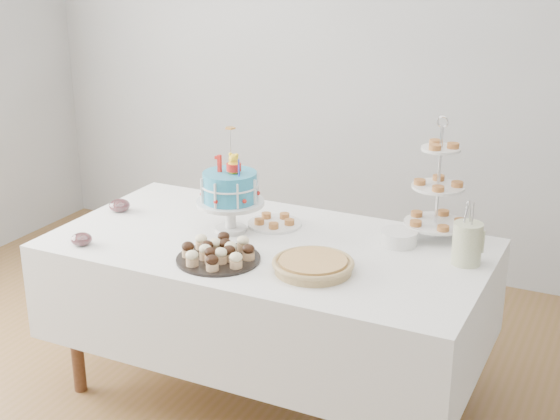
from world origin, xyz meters
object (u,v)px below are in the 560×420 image
at_px(birthday_cake, 230,204).
at_px(pie, 313,265).
at_px(table, 268,289).
at_px(utensil_pitcher, 467,242).
at_px(cupcake_tray, 218,252).
at_px(jam_bowl_a, 82,239).
at_px(jam_bowl_b, 120,206).
at_px(tiered_stand, 438,187).
at_px(plate_stack, 399,238).
at_px(pastry_plate, 275,222).

height_order(birthday_cake, pie, birthday_cake).
xyz_separation_m(table, utensil_pitcher, (0.84, 0.15, 0.32)).
height_order(birthday_cake, utensil_pitcher, birthday_cake).
xyz_separation_m(cupcake_tray, jam_bowl_a, (-0.62, -0.11, -0.01)).
height_order(cupcake_tray, jam_bowl_b, cupcake_tray).
bearing_deg(cupcake_tray, birthday_cake, 110.54).
height_order(tiered_stand, utensil_pitcher, tiered_stand).
height_order(cupcake_tray, utensil_pitcher, utensil_pitcher).
xyz_separation_m(cupcake_tray, tiered_stand, (0.74, 0.67, 0.19)).
bearing_deg(table, plate_stack, 23.68).
xyz_separation_m(pastry_plate, utensil_pitcher, (0.91, -0.06, 0.08)).
xyz_separation_m(birthday_cake, cupcake_tray, (0.12, -0.32, -0.09)).
bearing_deg(plate_stack, jam_bowl_a, -153.88).
bearing_deg(table, cupcake_tray, -109.89).
height_order(table, jam_bowl_a, jam_bowl_a).
xyz_separation_m(tiered_stand, jam_bowl_a, (-1.36, -0.78, -0.21)).
bearing_deg(jam_bowl_b, utensil_pitcher, 3.54).
bearing_deg(birthday_cake, pastry_plate, 47.07).
xyz_separation_m(jam_bowl_b, utensil_pitcher, (1.68, 0.10, 0.07)).
height_order(tiered_stand, pastry_plate, tiered_stand).
bearing_deg(plate_stack, tiered_stand, 55.73).
relative_size(plate_stack, pastry_plate, 0.64).
height_order(table, jam_bowl_b, jam_bowl_b).
relative_size(tiered_stand, utensil_pitcher, 2.04).
relative_size(table, utensil_pitcher, 7.08).
relative_size(birthday_cake, pie, 1.43).
relative_size(pastry_plate, jam_bowl_b, 2.47).
relative_size(cupcake_tray, tiered_stand, 0.64).
bearing_deg(table, tiered_stand, 31.93).
xyz_separation_m(table, pie, (0.31, -0.20, 0.26)).
height_order(pie, tiered_stand, tiered_stand).
relative_size(birthday_cake, jam_bowl_b, 4.67).
height_order(plate_stack, jam_bowl_a, plate_stack).
bearing_deg(plate_stack, birthday_cake, -166.52).
bearing_deg(pastry_plate, cupcake_tray, -93.27).
bearing_deg(jam_bowl_b, birthday_cake, 0.41).
distance_m(table, pie, 0.45).
height_order(tiered_stand, jam_bowl_a, tiered_stand).
distance_m(pie, jam_bowl_b, 1.17).
bearing_deg(pastry_plate, utensil_pitcher, -3.50).
bearing_deg(jam_bowl_a, table, 27.84).
relative_size(cupcake_tray, jam_bowl_b, 3.46).
bearing_deg(pie, table, 146.78).
bearing_deg(plate_stack, jam_bowl_b, -172.39).
relative_size(table, jam_bowl_b, 18.72).
height_order(cupcake_tray, jam_bowl_a, cupcake_tray).
xyz_separation_m(cupcake_tray, jam_bowl_b, (-0.74, 0.32, -0.01)).
relative_size(table, birthday_cake, 4.01).
xyz_separation_m(pie, utensil_pitcher, (0.53, 0.35, 0.07)).
bearing_deg(pastry_plate, tiered_stand, 15.11).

